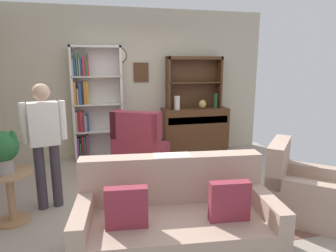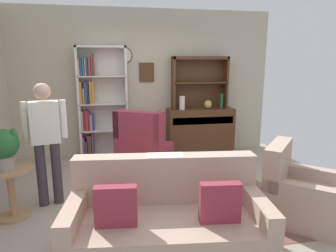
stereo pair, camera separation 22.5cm
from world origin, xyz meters
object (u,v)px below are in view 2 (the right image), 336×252
(bookshelf, at_px, (99,104))
(potted_plant_large, at_px, (3,146))
(plant_stand, at_px, (11,187))
(vase_tall, at_px, (182,103))
(vase_round, at_px, (208,104))
(wingback_chair, at_px, (143,149))
(couch_floral, at_px, (167,224))
(bottle_wine, at_px, (221,101))
(armchair_floral, at_px, (298,195))
(sideboard, at_px, (200,129))
(person_reading, at_px, (46,136))
(sideboard_hutch, at_px, (200,75))

(bookshelf, distance_m, potted_plant_large, 2.38)
(bookshelf, height_order, plant_stand, bookshelf)
(vase_tall, relative_size, vase_round, 1.52)
(bookshelf, bearing_deg, wingback_chair, -49.63)
(couch_floral, bearing_deg, wingback_chair, 89.90)
(bottle_wine, xyz_separation_m, armchair_floral, (0.01, -2.59, -0.78))
(vase_round, relative_size, bottle_wine, 0.58)
(bookshelf, height_order, armchair_floral, bookshelf)
(sideboard, distance_m, vase_round, 0.52)
(potted_plant_large, bearing_deg, sideboard, 35.76)
(couch_floral, xyz_separation_m, person_reading, (-1.30, 1.29, 0.59))
(bottle_wine, height_order, person_reading, person_reading)
(plant_stand, bearing_deg, bottle_wine, 30.92)
(couch_floral, height_order, person_reading, person_reading)
(wingback_chair, height_order, plant_stand, wingback_chair)
(armchair_floral, xyz_separation_m, plant_stand, (-3.28, 0.63, 0.09))
(couch_floral, relative_size, wingback_chair, 1.75)
(armchair_floral, height_order, potted_plant_large, potted_plant_large)
(person_reading, bearing_deg, wingback_chair, 37.18)
(wingback_chair, relative_size, person_reading, 0.69)
(vase_round, bearing_deg, couch_floral, -114.27)
(vase_tall, bearing_deg, plant_stand, -141.70)
(plant_stand, relative_size, potted_plant_large, 1.29)
(bookshelf, height_order, vase_round, bookshelf)
(sideboard_hutch, distance_m, couch_floral, 3.62)
(vase_round, distance_m, plant_stand, 3.66)
(sideboard, distance_m, vase_tall, 0.67)
(couch_floral, bearing_deg, armchair_floral, 13.15)
(armchair_floral, xyz_separation_m, wingback_chair, (-1.61, 1.90, 0.09))
(sideboard_hutch, bearing_deg, person_reading, -143.25)
(vase_round, xyz_separation_m, wingback_chair, (-1.35, -0.72, -0.62))
(bookshelf, relative_size, vase_round, 12.35)
(sideboard, bearing_deg, armchair_floral, -81.54)
(vase_round, height_order, wingback_chair, vase_round)
(person_reading, bearing_deg, couch_floral, -44.88)
(armchair_floral, distance_m, potted_plant_large, 3.41)
(bookshelf, distance_m, couch_floral, 3.31)
(potted_plant_large, xyz_separation_m, person_reading, (0.39, 0.32, 0.02))
(couch_floral, xyz_separation_m, wingback_chair, (0.00, 2.28, 0.07))
(couch_floral, distance_m, potted_plant_large, 2.02)
(bookshelf, bearing_deg, sideboard_hutch, 0.70)
(vase_tall, relative_size, armchair_floral, 0.24)
(couch_floral, relative_size, armchair_floral, 1.74)
(bottle_wine, xyz_separation_m, wingback_chair, (-1.61, -0.69, -0.68))
(plant_stand, bearing_deg, sideboard_hutch, 36.82)
(person_reading, bearing_deg, potted_plant_large, -140.35)
(potted_plant_large, bearing_deg, plant_stand, 65.52)
(person_reading, bearing_deg, sideboard, 35.12)
(sideboard, xyz_separation_m, couch_floral, (-1.22, -3.06, -0.20))
(bottle_wine, xyz_separation_m, person_reading, (-2.90, -1.68, -0.16))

